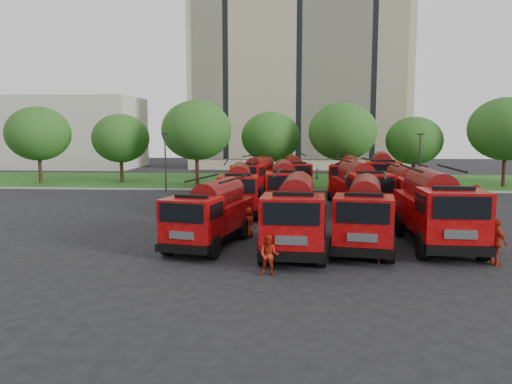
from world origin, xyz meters
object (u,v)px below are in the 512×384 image
fire_truck_5 (284,186)px  fire_truck_9 (294,174)px  firefighter_1 (269,276)px  firefighter_5 (475,213)px  fire_truck_0 (211,213)px  fire_truck_10 (348,177)px  fire_truck_1 (296,214)px  firefighter_3 (472,234)px  fire_truck_4 (239,189)px  fire_truck_8 (256,175)px  fire_truck_3 (436,209)px  fire_truck_11 (382,175)px  firefighter_2 (495,265)px  fire_truck_2 (364,213)px  firefighter_4 (248,237)px  fire_truck_6 (360,188)px  fire_truck_7 (407,192)px  firefighter_0 (383,263)px

fire_truck_5 → fire_truck_9: (0.68, 9.49, -0.05)m
firefighter_1 → firefighter_5: bearing=57.8°
fire_truck_0 → fire_truck_9: size_ratio=0.97×
fire_truck_10 → firefighter_5: bearing=-35.7°
fire_truck_1 → firefighter_3: fire_truck_1 is taller
fire_truck_4 → fire_truck_5: (2.90, 1.55, 0.05)m
fire_truck_8 → fire_truck_10: size_ratio=0.96×
fire_truck_3 → fire_truck_11: fire_truck_11 is taller
fire_truck_1 → fire_truck_10: 19.05m
firefighter_2 → firefighter_5: 13.57m
fire_truck_3 → fire_truck_5: (-7.20, 9.76, -0.09)m
fire_truck_0 → firefighter_2: fire_truck_0 is taller
firefighter_1 → firefighter_3: bearing=46.6°
fire_truck_2 → fire_truck_9: size_ratio=1.02×
fire_truck_10 → fire_truck_11: bearing=13.5°
fire_truck_10 → firefighter_4: bearing=-103.4°
fire_truck_4 → fire_truck_6: (7.77, 0.51, 0.09)m
fire_truck_4 → firefighter_3: 14.01m
fire_truck_1 → firefighter_3: 10.20m
fire_truck_6 → fire_truck_2: bearing=-102.7°
fire_truck_7 → fire_truck_9: 13.34m
fire_truck_11 → firefighter_3: size_ratio=5.46×
firefighter_3 → firefighter_0: bearing=34.3°
fire_truck_3 → fire_truck_11: size_ratio=0.94×
fire_truck_0 → fire_truck_5: bearing=85.2°
fire_truck_6 → fire_truck_7: 2.93m
fire_truck_5 → fire_truck_3: bearing=-55.9°
fire_truck_9 → firefighter_5: 15.31m
fire_truck_6 → fire_truck_4: bearing=177.5°
firefighter_0 → firefighter_2: firefighter_2 is taller
fire_truck_9 → firefighter_0: 23.01m
fire_truck_6 → fire_truck_10: fire_truck_6 is taller
fire_truck_5 → fire_truck_7: (7.68, -1.87, -0.07)m
firefighter_2 → firefighter_5: bearing=-36.2°
firefighter_0 → firefighter_5: firefighter_5 is taller
fire_truck_6 → firefighter_2: fire_truck_6 is taller
fire_truck_1 → fire_truck_2: bearing=16.5°
fire_truck_0 → fire_truck_8: fire_truck_8 is taller
firefighter_1 → firefighter_3: firefighter_1 is taller
firefighter_2 → fire_truck_3: bearing=3.1°
firefighter_4 → firefighter_3: bearing=-135.4°
fire_truck_7 → firefighter_2: size_ratio=3.70×
fire_truck_9 → firefighter_2: bearing=-75.3°
fire_truck_7 → fire_truck_11: (0.11, 9.41, 0.21)m
fire_truck_3 → firefighter_0: size_ratio=4.46×
firefighter_1 → fire_truck_7: bearing=67.2°
fire_truck_2 → fire_truck_4: fire_truck_2 is taller
firefighter_0 → firefighter_4: 7.45m
fire_truck_2 → fire_truck_6: (1.05, 9.43, 0.08)m
fire_truck_3 → firefighter_2: 4.09m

